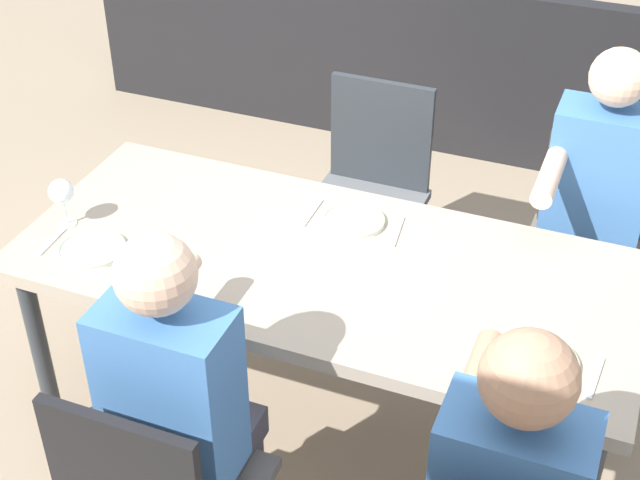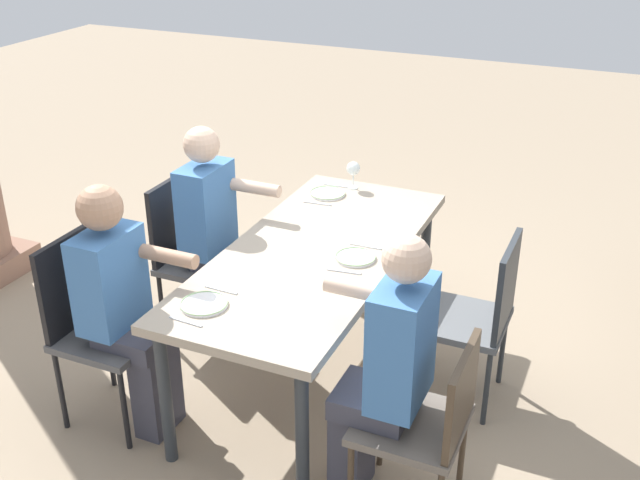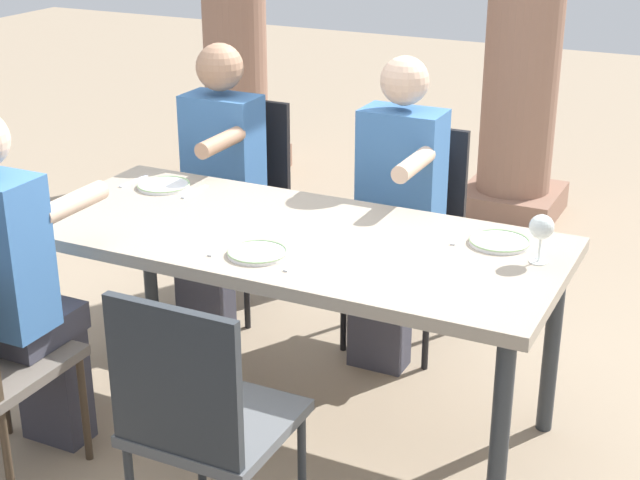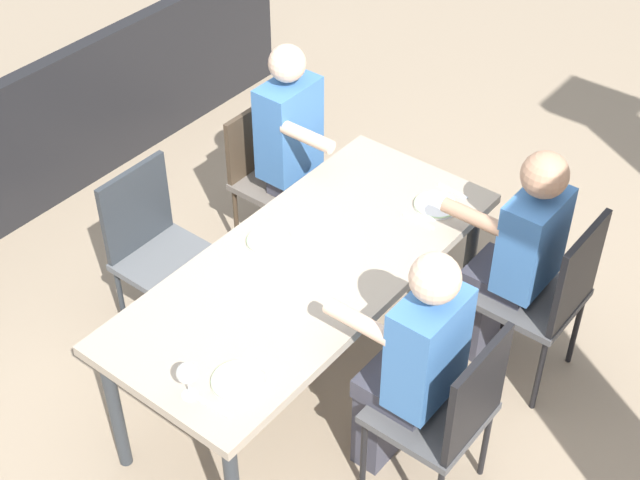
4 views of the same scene
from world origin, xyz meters
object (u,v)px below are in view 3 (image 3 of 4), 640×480
at_px(dining_table, 292,251).
at_px(plate_1, 257,253).
at_px(plate_0, 164,185).
at_px(diner_woman_green, 14,282).
at_px(chair_mid_south, 200,414).
at_px(chair_mid_north, 410,223).
at_px(diner_man_white, 396,203).
at_px(chair_west_north, 239,190).
at_px(diner_guest_third, 217,176).
at_px(plate_2, 499,242).
at_px(wine_glass_2, 541,228).

bearing_deg(dining_table, plate_1, -92.38).
bearing_deg(plate_0, diner_woman_green, -91.12).
bearing_deg(chair_mid_south, chair_mid_north, 90.00).
distance_m(dining_table, diner_man_white, 0.68).
height_order(chair_west_north, chair_mid_south, chair_west_north).
xyz_separation_m(diner_guest_third, plate_1, (0.71, -0.89, 0.09)).
xyz_separation_m(plate_0, plate_2, (1.41, 0.00, 0.00)).
bearing_deg(chair_west_north, dining_table, -49.50).
distance_m(chair_mid_north, diner_woman_green, 1.73).
xyz_separation_m(chair_mid_south, plate_1, (-0.15, 0.62, 0.25)).
xyz_separation_m(chair_mid_north, chair_mid_south, (0.00, -1.69, -0.01)).
distance_m(plate_2, wine_glass_2, 0.22).
height_order(plate_0, plate_2, same).
relative_size(dining_table, diner_guest_third, 1.54).
relative_size(dining_table, plate_1, 9.46).
bearing_deg(diner_woman_green, wine_glass_2, 25.83).
height_order(plate_1, plate_2, same).
distance_m(diner_guest_third, plate_1, 1.14).
distance_m(plate_0, plate_1, 0.83).
relative_size(plate_0, plate_2, 1.01).
distance_m(diner_guest_third, plate_2, 1.49).
xyz_separation_m(plate_0, plate_1, (0.70, -0.45, 0.00)).
relative_size(diner_guest_third, plate_1, 6.16).
height_order(dining_table, plate_2, plate_2).
relative_size(chair_mid_south, plate_0, 4.28).
bearing_deg(plate_1, dining_table, 87.62).
bearing_deg(plate_0, diner_guest_third, 92.23).
distance_m(dining_table, diner_guest_third, 0.98).
relative_size(diner_man_white, plate_0, 5.97).
xyz_separation_m(dining_table, wine_glass_2, (0.86, 0.13, 0.19)).
xyz_separation_m(dining_table, chair_west_north, (-0.73, 0.85, -0.14)).
height_order(diner_man_white, diner_guest_third, diner_man_white).
bearing_deg(diner_man_white, chair_mid_south, -90.11).
bearing_deg(chair_west_north, wine_glass_2, -24.44).
bearing_deg(chair_west_north, plate_2, -23.57).
distance_m(chair_mid_south, wine_glass_2, 1.27).
relative_size(diner_guest_third, plate_0, 5.88).
relative_size(diner_woman_green, plate_1, 6.31).
relative_size(plate_2, wine_glass_2, 1.27).
relative_size(chair_mid_north, wine_glass_2, 5.62).
xyz_separation_m(chair_mid_north, wine_glass_2, (0.73, -0.72, 0.35)).
relative_size(chair_mid_south, diner_woman_green, 0.71).
distance_m(diner_guest_third, plate_0, 0.44).
height_order(dining_table, diner_woman_green, diner_woman_green).
xyz_separation_m(chair_mid_south, diner_woman_green, (-0.86, 0.20, 0.16)).
relative_size(diner_man_white, diner_guest_third, 1.01).
bearing_deg(diner_guest_third, plate_0, -87.77).
bearing_deg(wine_glass_2, chair_west_north, 155.56).
height_order(dining_table, chair_mid_north, chair_mid_north).
distance_m(chair_mid_south, diner_man_white, 1.52).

